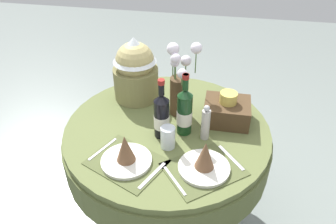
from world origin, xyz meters
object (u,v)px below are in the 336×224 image
object	(u,v)px
place_setting_right	(204,162)
woven_basket_side_right	(227,110)
pepper_mill	(206,123)
place_setting_left	(126,155)
flower_vase	(180,83)
wine_bottle_left	(162,115)
dining_table	(167,147)
gift_tub_back_left	(135,67)
wine_bottle_right	(185,111)
tumbler_mid	(168,137)

from	to	relation	value
place_setting_right	woven_basket_side_right	bearing A→B (deg)	78.20
pepper_mill	place_setting_right	bearing A→B (deg)	-85.43
place_setting_left	flower_vase	bearing A→B (deg)	68.42
wine_bottle_left	flower_vase	bearing A→B (deg)	75.68
dining_table	place_setting_left	xyz separation A→B (m)	(-0.14, -0.30, 0.19)
dining_table	flower_vase	world-z (taller)	flower_vase
place_setting_left	flower_vase	distance (m)	0.51
place_setting_left	place_setting_right	size ratio (longest dim) A/B	0.98
pepper_mill	gift_tub_back_left	world-z (taller)	gift_tub_back_left
place_setting_right	dining_table	bearing A→B (deg)	128.66
pepper_mill	woven_basket_side_right	size ratio (longest dim) A/B	0.82
dining_table	wine_bottle_right	xyz separation A→B (m)	(0.09, -0.02, 0.28)
place_setting_right	woven_basket_side_right	distance (m)	0.41
place_setting_right	tumbler_mid	xyz separation A→B (m)	(-0.19, 0.13, 0.01)
wine_bottle_left	wine_bottle_right	world-z (taller)	wine_bottle_right
wine_bottle_right	woven_basket_side_right	bearing A→B (deg)	33.29
place_setting_left	pepper_mill	world-z (taller)	pepper_mill
place_setting_left	tumbler_mid	world-z (taller)	place_setting_left
wine_bottle_right	place_setting_right	bearing A→B (deg)	-63.30
wine_bottle_right	gift_tub_back_left	xyz separation A→B (m)	(-0.33, 0.29, 0.07)
place_setting_right	flower_vase	size ratio (longest dim) A/B	1.04
pepper_mill	wine_bottle_left	bearing A→B (deg)	-175.73
tumbler_mid	place_setting_left	bearing A→B (deg)	-138.84
dining_table	gift_tub_back_left	world-z (taller)	gift_tub_back_left
woven_basket_side_right	wine_bottle_left	bearing A→B (deg)	-149.84
tumbler_mid	place_setting_right	bearing A→B (deg)	-33.66
flower_vase	tumbler_mid	bearing A→B (deg)	-91.84
place_setting_right	flower_vase	xyz separation A→B (m)	(-0.18, 0.44, 0.14)
tumbler_mid	pepper_mill	xyz separation A→B (m)	(0.17, 0.10, 0.04)
tumbler_mid	pepper_mill	bearing A→B (deg)	29.90
flower_vase	tumbler_mid	distance (m)	0.33
flower_vase	pepper_mill	xyz separation A→B (m)	(0.16, -0.21, -0.10)
dining_table	place_setting_left	bearing A→B (deg)	-114.54
woven_basket_side_right	place_setting_right	bearing A→B (deg)	-101.80
pepper_mill	gift_tub_back_left	bearing A→B (deg)	144.35
tumbler_mid	woven_basket_side_right	world-z (taller)	woven_basket_side_right
pepper_mill	tumbler_mid	bearing A→B (deg)	-150.10
dining_table	tumbler_mid	bearing A→B (deg)	-78.02
wine_bottle_right	gift_tub_back_left	world-z (taller)	gift_tub_back_left
wine_bottle_right	gift_tub_back_left	size ratio (longest dim) A/B	0.89
place_setting_left	flower_vase	size ratio (longest dim) A/B	1.01
gift_tub_back_left	woven_basket_side_right	size ratio (longest dim) A/B	1.58
place_setting_left	woven_basket_side_right	bearing A→B (deg)	43.28
place_setting_left	place_setting_right	xyz separation A→B (m)	(0.36, 0.02, 0.00)
tumbler_mid	pepper_mill	distance (m)	0.20
tumbler_mid	gift_tub_back_left	distance (m)	0.52
place_setting_right	tumbler_mid	distance (m)	0.23
place_setting_right	wine_bottle_right	xyz separation A→B (m)	(-0.13, 0.26, 0.08)
place_setting_left	wine_bottle_right	size ratio (longest dim) A/B	1.21
flower_vase	wine_bottle_right	world-z (taller)	flower_vase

